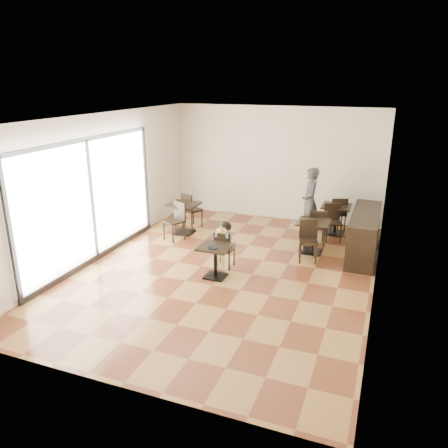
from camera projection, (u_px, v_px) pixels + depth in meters
The scene contains 23 objects.
floor at pixel (226, 270), 9.36m from camera, with size 6.00×8.00×0.01m, color olive.
ceiling at pixel (227, 117), 8.34m from camera, with size 6.00×8.00×0.01m, color white.
wall_back at pixel (276, 164), 12.39m from camera, with size 6.00×0.01×3.20m, color beige.
wall_front at pixel (111, 278), 5.31m from camera, with size 6.00×0.01×3.20m, color beige.
wall_left at pixel (103, 186), 9.87m from camera, with size 0.01×8.00×3.20m, color beige.
wall_right at pixel (383, 214), 7.83m from camera, with size 0.01×8.00×3.20m, color beige.
storefront_window at pixel (91, 200), 9.48m from camera, with size 0.04×4.50×2.60m, color white.
child_table at pixel (215, 262), 8.93m from camera, with size 0.65×0.65×0.69m, color black, non-canonical shape.
child_chair at pixel (225, 249), 9.40m from camera, with size 0.37×0.37×0.82m, color black, non-canonical shape.
child at pixel (225, 245), 9.36m from camera, with size 0.37×0.52×1.04m, color slate, non-canonical shape.
plate at pixel (213, 247), 8.73m from camera, with size 0.23×0.23×0.01m, color black.
pizza_slice at pixel (222, 231), 9.07m from camera, with size 0.24×0.19×0.06m, color #EED479, non-canonical shape.
adult_patron at pixel (310, 202), 11.23m from camera, with size 0.65×0.42×1.77m, color #38373D.
cafe_table_mid at pixel (313, 237), 10.21m from camera, with size 0.72×0.72×0.76m, color black, non-canonical shape.
cafe_table_left at pixel (184, 218), 11.48m from camera, with size 0.76×0.76×0.80m, color black, non-canonical shape.
cafe_table_back at pixel (335, 220), 11.44m from camera, with size 0.73×0.73×0.77m, color black, non-canonical shape.
chair_mid_a at pixel (317, 227), 10.67m from camera, with size 0.41×0.41×0.92m, color black, non-canonical shape.
chair_mid_b at pixel (308, 242), 9.70m from camera, with size 0.41×0.41×0.92m, color black, non-canonical shape.
chair_left_a at pixel (192, 210), 11.94m from camera, with size 0.43×0.43×0.97m, color black, non-canonical shape.
chair_left_b at pixel (174, 222), 10.97m from camera, with size 0.43×0.43×0.97m, color black, non-canonical shape.
chair_back_a at pixel (337, 214), 11.68m from camera, with size 0.42×0.42×0.93m, color black, non-canonical shape.
chair_back_b at pixel (333, 223), 10.93m from camera, with size 0.42×0.42×0.93m, color black, non-canonical shape.
service_counter at pixel (364, 234), 10.07m from camera, with size 0.60×2.40×1.00m, color black.
Camera 1 is at (3.02, -8.01, 3.91)m, focal length 35.00 mm.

